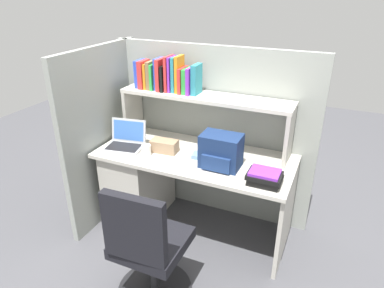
{
  "coord_description": "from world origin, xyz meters",
  "views": [
    {
      "loc": [
        1.01,
        -2.31,
        2.01
      ],
      "look_at": [
        0.0,
        -0.05,
        0.85
      ],
      "focal_mm": 32.46,
      "sensor_mm": 36.0,
      "label": 1
    }
  ],
  "objects_px": {
    "laptop": "(126,141)",
    "tissue_box": "(164,146)",
    "paper_cup": "(146,150)",
    "office_chair": "(149,255)",
    "computer_mouse": "(196,155)",
    "backpack": "(221,152)"
  },
  "relations": [
    {
      "from": "laptop",
      "to": "tissue_box",
      "type": "height_order",
      "value": "laptop"
    },
    {
      "from": "paper_cup",
      "to": "office_chair",
      "type": "height_order",
      "value": "office_chair"
    },
    {
      "from": "computer_mouse",
      "to": "tissue_box",
      "type": "xyz_separation_m",
      "value": [
        -0.28,
        -0.01,
        0.03
      ]
    },
    {
      "from": "computer_mouse",
      "to": "tissue_box",
      "type": "relative_size",
      "value": 0.47
    },
    {
      "from": "backpack",
      "to": "tissue_box",
      "type": "bearing_deg",
      "value": 173.86
    },
    {
      "from": "laptop",
      "to": "office_chair",
      "type": "bearing_deg",
      "value": -49.41
    },
    {
      "from": "computer_mouse",
      "to": "tissue_box",
      "type": "bearing_deg",
      "value": 174.22
    },
    {
      "from": "laptop",
      "to": "computer_mouse",
      "type": "xyz_separation_m",
      "value": [
        0.63,
        0.06,
        -0.03
      ]
    },
    {
      "from": "computer_mouse",
      "to": "laptop",
      "type": "bearing_deg",
      "value": 177.12
    },
    {
      "from": "laptop",
      "to": "computer_mouse",
      "type": "height_order",
      "value": "laptop"
    },
    {
      "from": "tissue_box",
      "to": "office_chair",
      "type": "distance_m",
      "value": 0.93
    },
    {
      "from": "laptop",
      "to": "tissue_box",
      "type": "xyz_separation_m",
      "value": [
        0.34,
        0.05,
        -0.0
      ]
    },
    {
      "from": "computer_mouse",
      "to": "paper_cup",
      "type": "distance_m",
      "value": 0.41
    },
    {
      "from": "backpack",
      "to": "computer_mouse",
      "type": "height_order",
      "value": "backpack"
    },
    {
      "from": "tissue_box",
      "to": "office_chair",
      "type": "height_order",
      "value": "office_chair"
    },
    {
      "from": "backpack",
      "to": "office_chair",
      "type": "distance_m",
      "value": 0.9
    },
    {
      "from": "laptop",
      "to": "paper_cup",
      "type": "xyz_separation_m",
      "value": [
        0.24,
        -0.07,
        -0.01
      ]
    },
    {
      "from": "laptop",
      "to": "office_chair",
      "type": "xyz_separation_m",
      "value": [
        0.64,
        -0.74,
        -0.39
      ]
    },
    {
      "from": "backpack",
      "to": "office_chair",
      "type": "xyz_separation_m",
      "value": [
        -0.22,
        -0.74,
        -0.46
      ]
    },
    {
      "from": "backpack",
      "to": "paper_cup",
      "type": "xyz_separation_m",
      "value": [
        -0.61,
        -0.06,
        -0.08
      ]
    },
    {
      "from": "backpack",
      "to": "computer_mouse",
      "type": "bearing_deg",
      "value": 163.07
    },
    {
      "from": "office_chair",
      "to": "paper_cup",
      "type": "bearing_deg",
      "value": -62.49
    }
  ]
}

